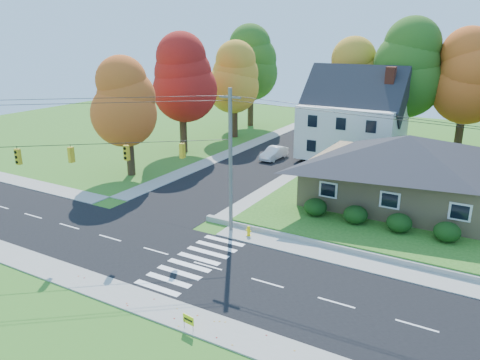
# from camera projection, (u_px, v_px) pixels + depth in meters

# --- Properties ---
(ground) EXTENTS (120.00, 120.00, 0.00)m
(ground) POSITION_uv_depth(u_px,v_px,m) (208.00, 266.00, 28.05)
(ground) COLOR #3D7923
(road_main) EXTENTS (90.00, 8.00, 0.02)m
(road_main) POSITION_uv_depth(u_px,v_px,m) (208.00, 266.00, 28.04)
(road_main) COLOR black
(road_main) RESTS_ON ground
(road_cross) EXTENTS (8.00, 44.00, 0.02)m
(road_cross) POSITION_uv_depth(u_px,v_px,m) (276.00, 155.00, 53.32)
(road_cross) COLOR black
(road_cross) RESTS_ON ground
(sidewalk_north) EXTENTS (90.00, 2.00, 0.08)m
(sidewalk_north) POSITION_uv_depth(u_px,v_px,m) (248.00, 236.00, 32.16)
(sidewalk_north) COLOR #9C9A90
(sidewalk_north) RESTS_ON ground
(sidewalk_south) EXTENTS (90.00, 2.00, 0.08)m
(sidewalk_south) POSITION_uv_depth(u_px,v_px,m) (153.00, 306.00, 23.90)
(sidewalk_south) COLOR #9C9A90
(sidewalk_south) RESTS_ON ground
(lawn) EXTENTS (30.00, 30.00, 0.50)m
(lawn) POSITION_uv_depth(u_px,v_px,m) (476.00, 197.00, 39.13)
(lawn) COLOR #3D7923
(lawn) RESTS_ON ground
(ranch_house) EXTENTS (14.60, 10.60, 5.40)m
(ranch_house) POSITION_uv_depth(u_px,v_px,m) (406.00, 168.00, 36.46)
(ranch_house) COLOR tan
(ranch_house) RESTS_ON lawn
(colonial_house) EXTENTS (10.40, 8.40, 9.60)m
(colonial_house) POSITION_uv_depth(u_px,v_px,m) (353.00, 119.00, 49.76)
(colonial_house) COLOR silver
(colonial_house) RESTS_ON lawn
(hedge_row) EXTENTS (10.70, 1.70, 1.27)m
(hedge_row) POSITION_uv_depth(u_px,v_px,m) (377.00, 219.00, 32.23)
(hedge_row) COLOR #163A10
(hedge_row) RESTS_ON lawn
(traffic_infrastructure) EXTENTS (38.10, 10.66, 10.00)m
(traffic_infrastructure) POSITION_uv_depth(u_px,v_px,m) (217.00, 178.00, 27.67)
(traffic_infrastructure) COLOR #666059
(traffic_infrastructure) RESTS_ON ground
(tree_lot_0) EXTENTS (6.72, 6.72, 12.51)m
(tree_lot_0) POSITION_uv_depth(u_px,v_px,m) (354.00, 78.00, 54.56)
(tree_lot_0) COLOR #3F2A19
(tree_lot_0) RESTS_ON lawn
(tree_lot_1) EXTENTS (7.84, 7.84, 14.60)m
(tree_lot_1) POSITION_uv_depth(u_px,v_px,m) (406.00, 69.00, 50.48)
(tree_lot_1) COLOR #3F2A19
(tree_lot_1) RESTS_ON lawn
(tree_lot_2) EXTENTS (7.28, 7.28, 13.56)m
(tree_lot_2) POSITION_uv_depth(u_px,v_px,m) (467.00, 77.00, 48.65)
(tree_lot_2) COLOR #3F2A19
(tree_lot_2) RESTS_ON lawn
(tree_west_0) EXTENTS (6.16, 6.16, 11.47)m
(tree_west_0) POSITION_uv_depth(u_px,v_px,m) (126.00, 102.00, 43.87)
(tree_west_0) COLOR #3F2A19
(tree_west_0) RESTS_ON ground
(tree_west_1) EXTENTS (7.28, 7.28, 13.56)m
(tree_west_1) POSITION_uv_depth(u_px,v_px,m) (181.00, 78.00, 52.21)
(tree_west_1) COLOR #3F2A19
(tree_west_1) RESTS_ON ground
(tree_west_2) EXTENTS (6.72, 6.72, 12.51)m
(tree_west_2) POSITION_uv_depth(u_px,v_px,m) (235.00, 77.00, 60.19)
(tree_west_2) COLOR #3F2A19
(tree_west_2) RESTS_ON ground
(tree_west_3) EXTENTS (7.84, 7.84, 14.60)m
(tree_west_3) POSITION_uv_depth(u_px,v_px,m) (251.00, 63.00, 67.35)
(tree_west_3) COLOR #3F2A19
(tree_west_3) RESTS_ON ground
(white_car) EXTENTS (1.71, 4.22, 1.36)m
(white_car) POSITION_uv_depth(u_px,v_px,m) (274.00, 153.00, 51.33)
(white_car) COLOR silver
(white_car) RESTS_ON road_cross
(fire_hydrant) EXTENTS (0.44, 0.34, 0.76)m
(fire_hydrant) POSITION_uv_depth(u_px,v_px,m) (249.00, 231.00, 32.03)
(fire_hydrant) COLOR yellow
(fire_hydrant) RESTS_ON ground
(yard_sign) EXTENTS (0.68, 0.13, 0.86)m
(yard_sign) POSITION_uv_depth(u_px,v_px,m) (188.00, 320.00, 21.78)
(yard_sign) COLOR black
(yard_sign) RESTS_ON ground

